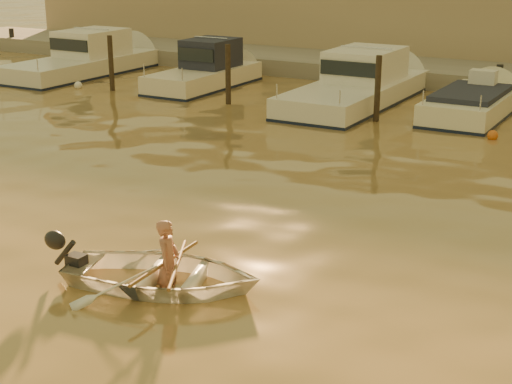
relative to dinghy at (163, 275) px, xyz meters
The scene contains 19 objects.
ground_plane 1.50m from the dinghy, 147.22° to the right, with size 160.00×160.00×0.00m, color olive.
dinghy is the anchor object (origin of this frame).
person 0.23m from the dinghy, 16.16° to the left, with size 0.52×0.34×1.43m, color #A46752.
outboard_motor 1.50m from the dinghy, 163.84° to the right, with size 0.90×0.40×0.70m, color black, non-canonical shape.
oar_port 0.33m from the dinghy, 16.16° to the left, with size 0.06×0.06×2.10m, color brown.
oar_starboard 0.22m from the dinghy, 16.16° to the left, with size 0.06×0.06×2.10m, color brown.
moored_boat_0 21.47m from the dinghy, 134.95° to the left, with size 2.56×8.03×1.75m, color silver, non-canonical shape.
moored_boat_1 17.76m from the dinghy, 121.15° to the left, with size 2.03×6.11×1.75m, color beige, non-canonical shape.
moored_boat_2 15.50m from the dinghy, 101.37° to the left, with size 2.59×8.57×1.75m, color silver, non-canonical shape.
moored_boat_3 15.22m from the dinghy, 86.62° to the left, with size 2.08×5.99×0.95m, color #ECE3C6, non-canonical shape.
piling_0 17.53m from the dinghy, 132.13° to the left, with size 0.18×0.18×2.20m, color #2D2319.
piling_1 14.66m from the dinghy, 117.46° to the left, with size 0.18×0.18×2.20m, color #2D2319.
piling_2 13.09m from the dinghy, 96.38° to the left, with size 0.18×0.18×2.20m, color #2D2319.
fender_a 18.35m from the dinghy, 135.96° to the left, with size 0.30×0.30×0.30m, color white.
fender_b 15.56m from the dinghy, 122.42° to the left, with size 0.30×0.30×0.30m, color red.
fender_c 12.31m from the dinghy, 109.82° to the left, with size 0.30×0.30×0.30m, color silver.
fender_d 12.66m from the dinghy, 80.01° to the left, with size 0.30×0.30×0.30m, color #C85A17.
quay 20.73m from the dinghy, 93.46° to the left, with size 52.00×4.00×1.00m, color gray.
waterfront_building 26.31m from the dinghy, 92.74° to the left, with size 46.00×7.00×4.80m, color #9E8466.
Camera 1 is at (8.20, -8.41, 5.28)m, focal length 55.00 mm.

